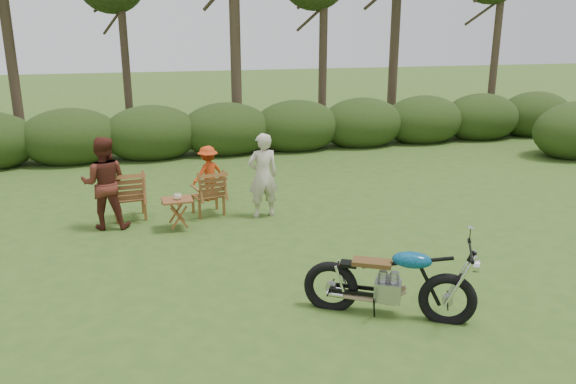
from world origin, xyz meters
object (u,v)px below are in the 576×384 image
object	(u,v)px
lawn_chair_left	(131,218)
adult_b	(109,227)
cup	(178,197)
adult_a	(263,216)
side_table	(178,214)
child	(209,200)
motorcycle	(387,314)
lawn_chair_right	(209,214)

from	to	relation	value
lawn_chair_left	adult_b	world-z (taller)	adult_b
cup	adult_a	size ratio (longest dim) A/B	0.08
side_table	child	xyz separation A→B (m)	(0.76, 1.58, -0.27)
side_table	adult_b	xyz separation A→B (m)	(-1.16, 0.43, -0.27)
lawn_chair_left	cup	xyz separation A→B (m)	(0.79, -0.85, 0.59)
adult_b	cup	bearing A→B (deg)	167.08
lawn_chair_left	adult_b	distance (m)	0.55
adult_a	child	bearing A→B (deg)	-63.17
lawn_chair_left	adult_b	xyz separation A→B (m)	(-0.38, -0.39, 0.00)
adult_a	adult_b	distance (m)	2.73
lawn_chair_left	side_table	distance (m)	1.17
motorcycle	adult_b	distance (m)	5.29
cup	adult_b	world-z (taller)	adult_b
lawn_chair_left	child	world-z (taller)	child
adult_a	child	xyz separation A→B (m)	(-0.80, 1.30, 0.00)
motorcycle	side_table	size ratio (longest dim) A/B	3.56
lawn_chair_right	adult_b	world-z (taller)	adult_b
lawn_chair_right	lawn_chair_left	world-z (taller)	lawn_chair_left
lawn_chair_left	cup	world-z (taller)	cup
lawn_chair_right	cup	world-z (taller)	cup
motorcycle	adult_a	distance (m)	4.02
lawn_chair_right	lawn_chair_left	size ratio (longest dim) A/B	0.94
lawn_chair_left	adult_a	world-z (taller)	adult_a
adult_b	lawn_chair_left	bearing A→B (deg)	-125.46
side_table	child	world-z (taller)	child
lawn_chair_right	side_table	bearing A→B (deg)	36.86
side_table	cup	size ratio (longest dim) A/B	4.35
motorcycle	child	distance (m)	5.46
lawn_chair_left	side_table	world-z (taller)	side_table
lawn_chair_left	adult_a	distance (m)	2.41
child	adult_a	bearing A→B (deg)	93.72
child	lawn_chair_right	bearing A→B (deg)	52.98
motorcycle	child	size ratio (longest dim) A/B	1.76
lawn_chair_right	side_table	world-z (taller)	side_table
motorcycle	lawn_chair_right	distance (m)	4.64
motorcycle	side_table	bearing A→B (deg)	150.15
lawn_chair_left	adult_b	bearing A→B (deg)	41.97
adult_a	lawn_chair_left	bearing A→B (deg)	-18.10
lawn_chair_right	cup	bearing A→B (deg)	38.47
cup	motorcycle	bearing A→B (deg)	-60.05
motorcycle	lawn_chair_left	bearing A→B (deg)	153.00
lawn_chair_left	motorcycle	bearing A→B (deg)	118.64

